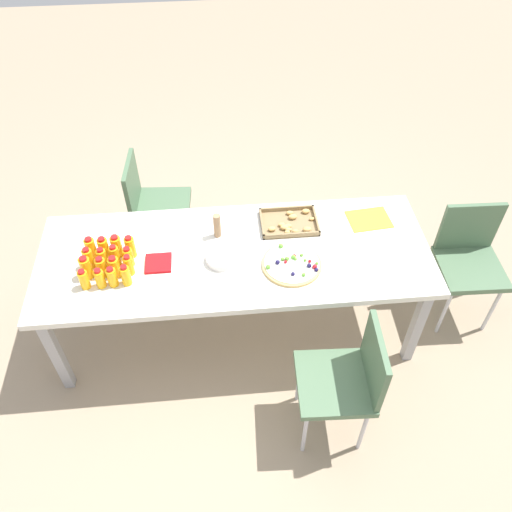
{
  "coord_description": "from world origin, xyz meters",
  "views": [
    {
      "loc": [
        -0.07,
        -2.13,
        2.91
      ],
      "look_at": [
        0.12,
        -0.06,
        0.74
      ],
      "focal_mm": 36.34,
      "sensor_mm": 36.0,
      "label": 1
    }
  ],
  "objects_px": {
    "juice_bottle_4": "(86,268)",
    "juice_bottle_9": "(103,258)",
    "juice_bottle_6": "(114,267)",
    "juice_bottle_7": "(129,265)",
    "chair_end": "(469,255)",
    "napkin_stack": "(158,263)",
    "cardboard_tube": "(217,226)",
    "chair_near_right": "(348,377)",
    "juice_bottle_5": "(101,267)",
    "fruit_pizza": "(292,264)",
    "paper_folder": "(369,219)",
    "juice_bottle_10": "(115,256)",
    "juice_bottle_13": "(104,248)",
    "plate_stack": "(221,258)",
    "snack_tray": "(290,223)",
    "juice_bottle_12": "(91,248)",
    "juice_bottle_14": "(117,246)",
    "juice_bottle_1": "(100,278)",
    "juice_bottle_0": "(84,279)",
    "juice_bottle_2": "(112,277)",
    "juice_bottle_15": "(130,247)",
    "chair_far_left": "(152,201)",
    "party_table": "(235,260)",
    "juice_bottle_11": "(128,257)",
    "juice_bottle_8": "(89,258)"
  },
  "relations": [
    {
      "from": "juice_bottle_4",
      "to": "juice_bottle_9",
      "type": "height_order",
      "value": "juice_bottle_4"
    },
    {
      "from": "juice_bottle_6",
      "to": "juice_bottle_7",
      "type": "xyz_separation_m",
      "value": [
        0.08,
        0.01,
        -0.0
      ]
    },
    {
      "from": "chair_end",
      "to": "napkin_stack",
      "type": "bearing_deg",
      "value": 4.71
    },
    {
      "from": "napkin_stack",
      "to": "cardboard_tube",
      "type": "xyz_separation_m",
      "value": [
        0.35,
        0.21,
        0.07
      ]
    },
    {
      "from": "chair_near_right",
      "to": "juice_bottle_5",
      "type": "xyz_separation_m",
      "value": [
        -1.3,
        0.65,
        0.28
      ]
    },
    {
      "from": "fruit_pizza",
      "to": "paper_folder",
      "type": "bearing_deg",
      "value": 32.57
    },
    {
      "from": "chair_near_right",
      "to": "juice_bottle_6",
      "type": "bearing_deg",
      "value": 64.87
    },
    {
      "from": "juice_bottle_4",
      "to": "juice_bottle_10",
      "type": "height_order",
      "value": "same"
    },
    {
      "from": "juice_bottle_13",
      "to": "plate_stack",
      "type": "relative_size",
      "value": 0.79
    },
    {
      "from": "juice_bottle_4",
      "to": "snack_tray",
      "type": "height_order",
      "value": "juice_bottle_4"
    },
    {
      "from": "juice_bottle_9",
      "to": "juice_bottle_10",
      "type": "height_order",
      "value": "juice_bottle_10"
    },
    {
      "from": "juice_bottle_12",
      "to": "juice_bottle_14",
      "type": "xyz_separation_m",
      "value": [
        0.15,
        0.0,
        0.0
      ]
    },
    {
      "from": "juice_bottle_7",
      "to": "paper_folder",
      "type": "distance_m",
      "value": 1.5
    },
    {
      "from": "plate_stack",
      "to": "juice_bottle_1",
      "type": "bearing_deg",
      "value": -169.08
    },
    {
      "from": "chair_end",
      "to": "juice_bottle_1",
      "type": "bearing_deg",
      "value": 7.76
    },
    {
      "from": "juice_bottle_6",
      "to": "juice_bottle_10",
      "type": "distance_m",
      "value": 0.08
    },
    {
      "from": "snack_tray",
      "to": "juice_bottle_7",
      "type": "bearing_deg",
      "value": -161.57
    },
    {
      "from": "chair_near_right",
      "to": "juice_bottle_12",
      "type": "relative_size",
      "value": 5.63
    },
    {
      "from": "juice_bottle_13",
      "to": "juice_bottle_5",
      "type": "bearing_deg",
      "value": -89.02
    },
    {
      "from": "juice_bottle_12",
      "to": "snack_tray",
      "type": "height_order",
      "value": "juice_bottle_12"
    },
    {
      "from": "chair_near_right",
      "to": "juice_bottle_4",
      "type": "distance_m",
      "value": 1.55
    },
    {
      "from": "juice_bottle_0",
      "to": "juice_bottle_6",
      "type": "distance_m",
      "value": 0.17
    },
    {
      "from": "juice_bottle_2",
      "to": "juice_bottle_15",
      "type": "distance_m",
      "value": 0.23
    },
    {
      "from": "chair_end",
      "to": "snack_tray",
      "type": "bearing_deg",
      "value": -6.34
    },
    {
      "from": "chair_near_right",
      "to": "napkin_stack",
      "type": "height_order",
      "value": "chair_near_right"
    },
    {
      "from": "fruit_pizza",
      "to": "juice_bottle_10",
      "type": "bearing_deg",
      "value": 174.25
    },
    {
      "from": "juice_bottle_4",
      "to": "juice_bottle_5",
      "type": "height_order",
      "value": "juice_bottle_4"
    },
    {
      "from": "juice_bottle_10",
      "to": "paper_folder",
      "type": "bearing_deg",
      "value": 8.99
    },
    {
      "from": "juice_bottle_9",
      "to": "juice_bottle_7",
      "type": "bearing_deg",
      "value": -23.35
    },
    {
      "from": "juice_bottle_1",
      "to": "juice_bottle_7",
      "type": "height_order",
      "value": "juice_bottle_7"
    },
    {
      "from": "snack_tray",
      "to": "plate_stack",
      "type": "bearing_deg",
      "value": -148.1
    },
    {
      "from": "chair_end",
      "to": "juice_bottle_0",
      "type": "bearing_deg",
      "value": 7.51
    },
    {
      "from": "juice_bottle_0",
      "to": "paper_folder",
      "type": "bearing_deg",
      "value": 13.21
    },
    {
      "from": "chair_end",
      "to": "paper_folder",
      "type": "distance_m",
      "value": 0.71
    },
    {
      "from": "juice_bottle_7",
      "to": "fruit_pizza",
      "type": "distance_m",
      "value": 0.92
    },
    {
      "from": "juice_bottle_14",
      "to": "juice_bottle_15",
      "type": "height_order",
      "value": "juice_bottle_14"
    },
    {
      "from": "paper_folder",
      "to": "juice_bottle_2",
      "type": "bearing_deg",
      "value": -165.64
    },
    {
      "from": "juice_bottle_14",
      "to": "chair_far_left",
      "type": "bearing_deg",
      "value": 80.44
    },
    {
      "from": "fruit_pizza",
      "to": "plate_stack",
      "type": "relative_size",
      "value": 1.91
    },
    {
      "from": "party_table",
      "to": "juice_bottle_10",
      "type": "relative_size",
      "value": 15.49
    },
    {
      "from": "juice_bottle_11",
      "to": "fruit_pizza",
      "type": "relative_size",
      "value": 0.39
    },
    {
      "from": "juice_bottle_6",
      "to": "juice_bottle_13",
      "type": "xyz_separation_m",
      "value": [
        -0.08,
        0.16,
        0.0
      ]
    },
    {
      "from": "juice_bottle_4",
      "to": "juice_bottle_0",
      "type": "bearing_deg",
      "value": -92.11
    },
    {
      "from": "juice_bottle_7",
      "to": "juice_bottle_9",
      "type": "xyz_separation_m",
      "value": [
        -0.15,
        0.07,
        0.0
      ]
    },
    {
      "from": "juice_bottle_10",
      "to": "paper_folder",
      "type": "relative_size",
      "value": 0.58
    },
    {
      "from": "juice_bottle_2",
      "to": "juice_bottle_15",
      "type": "bearing_deg",
      "value": 68.98
    },
    {
      "from": "juice_bottle_13",
      "to": "snack_tray",
      "type": "height_order",
      "value": "juice_bottle_13"
    },
    {
      "from": "juice_bottle_7",
      "to": "juice_bottle_8",
      "type": "bearing_deg",
      "value": 162.39
    },
    {
      "from": "chair_end",
      "to": "juice_bottle_9",
      "type": "relative_size",
      "value": 5.84
    },
    {
      "from": "chair_end",
      "to": "juice_bottle_11",
      "type": "distance_m",
      "value": 2.14
    }
  ]
}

